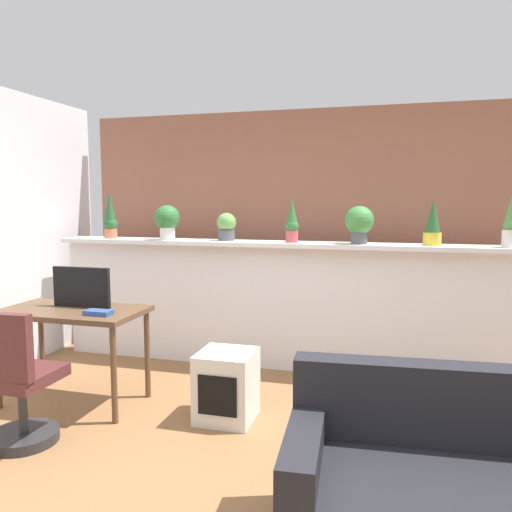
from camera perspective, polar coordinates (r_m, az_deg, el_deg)
The scene contains 17 objects.
ground_plane at distance 3.12m, azimuth -4.18°, elevation -24.24°, with size 12.00×12.00×0.00m, color brown.
divider_wall at distance 4.72m, azimuth 3.95°, elevation -5.93°, with size 4.62×0.16×1.17m, color silver.
plant_shelf at distance 4.59m, azimuth 3.90°, elevation 1.33°, with size 4.62×0.36×0.04m, color silver.
brick_wall_behind at distance 5.22m, azimuth 5.31°, elevation 2.63°, with size 4.62×0.10×2.50m, color #935B47.
potted_plant_0 at distance 5.27m, azimuth -16.27°, elevation 4.28°, with size 0.14×0.14×0.47m.
potted_plant_1 at distance 4.94m, azimuth -10.08°, elevation 4.05°, with size 0.24×0.24×0.34m.
potted_plant_2 at distance 4.78m, azimuth -3.39°, elevation 3.41°, with size 0.19×0.19×0.26m.
potted_plant_3 at distance 4.56m, azimuth 4.12°, elevation 3.86°, with size 0.12×0.12×0.40m.
potted_plant_4 at distance 4.49m, azimuth 11.70°, elevation 3.77°, with size 0.25×0.25×0.33m.
potted_plant_5 at distance 4.52m, azimuth 19.50°, elevation 3.50°, with size 0.15×0.15×0.40m.
potted_plant_6 at distance 4.55m, azimuth 27.02°, elevation 3.25°, with size 0.12×0.12×0.43m.
desk at distance 4.16m, azimuth -20.17°, elevation -6.82°, with size 1.10×0.60×0.75m.
tv_monitor at distance 4.16m, azimuth -19.27°, elevation -3.38°, with size 0.49×0.04×0.32m, color black.
office_chair at distance 3.65m, azimuth -25.72°, elevation -13.43°, with size 0.45×0.46×0.91m.
side_cube_shelf at distance 3.75m, azimuth -3.40°, elevation -14.55°, with size 0.40×0.41×0.50m.
book_on_desk at distance 3.86m, azimuth -17.52°, elevation -6.18°, with size 0.20×0.11×0.04m, color #2D4C8C.
couch at distance 2.61m, azimuth 22.53°, elevation -24.05°, with size 1.61×0.87×0.80m.
Camera 1 is at (0.91, -2.52, 1.59)m, focal length 35.09 mm.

